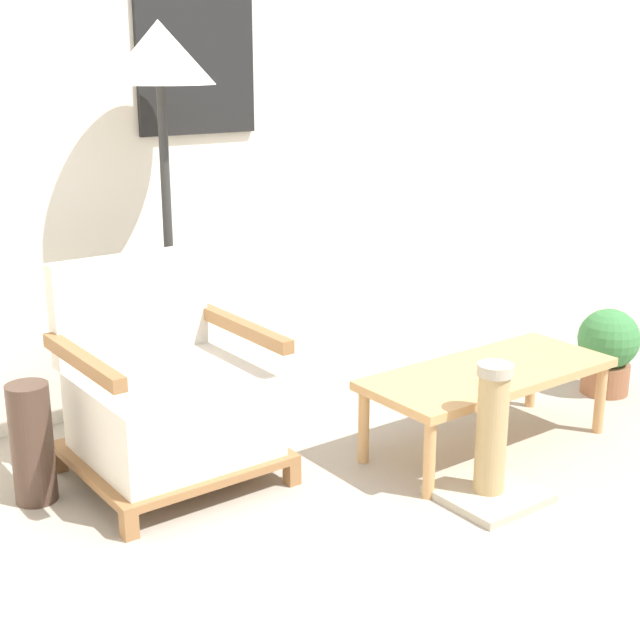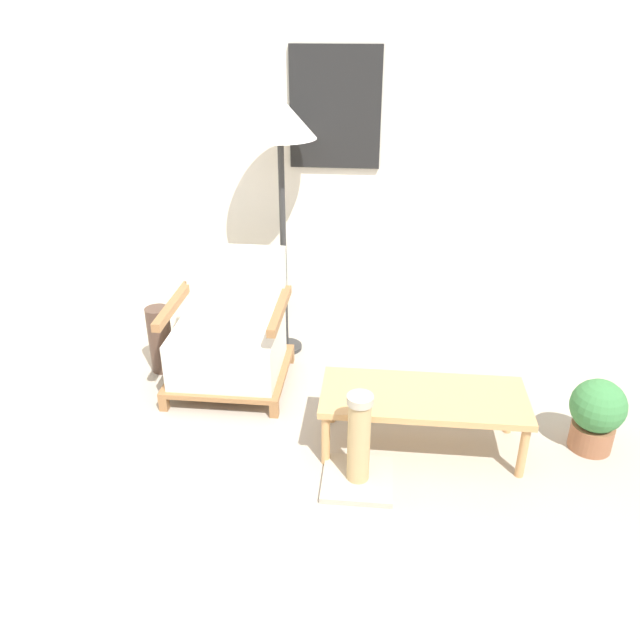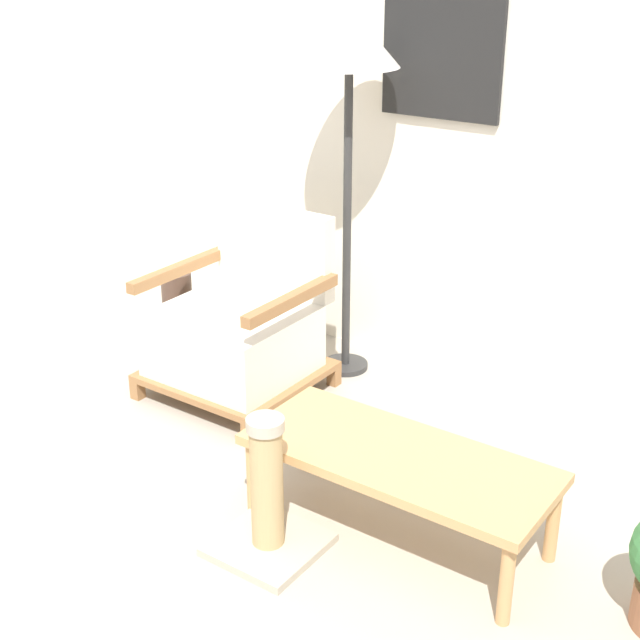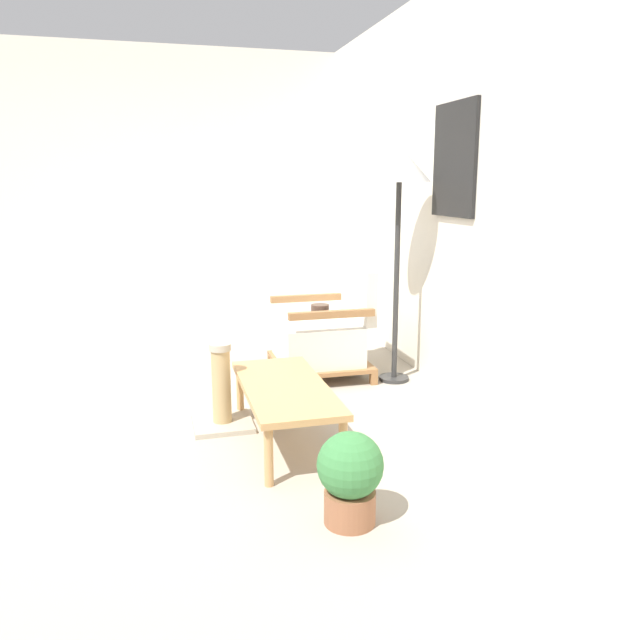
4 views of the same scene
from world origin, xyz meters
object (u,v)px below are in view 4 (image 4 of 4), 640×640
at_px(floor_lamp, 399,174).
at_px(coffee_table, 285,391).
at_px(armchair, 323,336).
at_px(vase, 320,331).
at_px(potted_plant, 350,475).
at_px(scratching_post, 222,398).

relative_size(floor_lamp, coffee_table, 1.57).
height_order(floor_lamp, coffee_table, floor_lamp).
height_order(armchair, coffee_table, armchair).
relative_size(vase, potted_plant, 1.08).
xyz_separation_m(potted_plant, scratching_post, (-1.21, -0.40, -0.04)).
bearing_deg(floor_lamp, scratching_post, -66.94).
bearing_deg(vase, scratching_post, -36.05).
height_order(floor_lamp, vase, floor_lamp).
xyz_separation_m(floor_lamp, vase, (-0.74, -0.36, -1.24)).
height_order(coffee_table, potted_plant, potted_plant).
height_order(floor_lamp, potted_plant, floor_lamp).
xyz_separation_m(floor_lamp, scratching_post, (0.56, -1.30, -1.29)).
bearing_deg(coffee_table, vase, 158.60).
height_order(coffee_table, scratching_post, scratching_post).
distance_m(floor_lamp, coffee_table, 1.76).
bearing_deg(floor_lamp, potted_plant, -27.06).
distance_m(floor_lamp, vase, 1.49).
relative_size(floor_lamp, vase, 3.78).
bearing_deg(armchair, floor_lamp, 59.65).
bearing_deg(coffee_table, armchair, 155.06).
xyz_separation_m(floor_lamp, potted_plant, (1.77, -0.90, -1.24)).
xyz_separation_m(floor_lamp, coffee_table, (0.87, -0.99, -1.17)).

